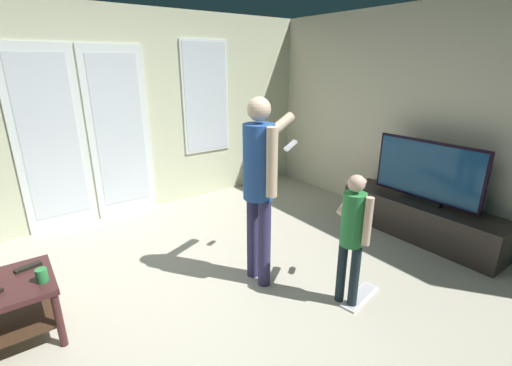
{
  "coord_description": "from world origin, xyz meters",
  "views": [
    {
      "loc": [
        -0.84,
        -2.13,
        1.87
      ],
      "look_at": [
        0.76,
        0.06,
        0.94
      ],
      "focal_mm": 24.79,
      "sensor_mm": 36.0,
      "label": 1
    }
  ],
  "objects": [
    {
      "name": "person_adult",
      "position": [
        0.82,
        0.09,
        0.98
      ],
      "size": [
        0.68,
        0.44,
        1.62
      ],
      "color": "#333058",
      "rests_on": "ground_plane"
    },
    {
      "name": "loose_keyboard",
      "position": [
        1.33,
        -0.63,
        0.01
      ],
      "size": [
        0.46,
        0.21,
        0.02
      ],
      "color": "white",
      "rests_on": "ground_plane"
    },
    {
      "name": "person_child",
      "position": [
        1.19,
        -0.6,
        0.66
      ],
      "size": [
        0.46,
        0.34,
        1.1
      ],
      "color": "#1A282F",
      "rests_on": "ground_plane"
    },
    {
      "name": "tv_remote_black",
      "position": [
        -0.87,
        0.63,
        0.47
      ],
      "size": [
        0.18,
        0.09,
        0.02
      ],
      "primitive_type": "cube",
      "rotation": [
        0.0,
        0.0,
        0.22
      ],
      "color": "black",
      "rests_on": "coffee_table"
    },
    {
      "name": "cup_near_edge",
      "position": [
        -0.8,
        0.38,
        0.51
      ],
      "size": [
        0.07,
        0.07,
        0.1
      ],
      "primitive_type": "cylinder",
      "color": "#2D8A44",
      "rests_on": "coffee_table"
    },
    {
      "name": "wall_right_plain",
      "position": [
        3.1,
        0.0,
        1.25
      ],
      "size": [
        0.06,
        4.76,
        2.5
      ],
      "color": "beige",
      "rests_on": "ground_plane"
    },
    {
      "name": "ground_plane",
      "position": [
        0.0,
        0.0,
        -0.01
      ],
      "size": [
        6.26,
        4.76,
        0.02
      ],
      "primitive_type": "cube",
      "color": "beige"
    },
    {
      "name": "wall_back_with_doors",
      "position": [
        0.04,
        2.35,
        1.24
      ],
      "size": [
        6.26,
        0.09,
        2.53
      ],
      "color": "beige",
      "rests_on": "ground_plane"
    },
    {
      "name": "flat_screen_tv",
      "position": [
        2.77,
        -0.3,
        0.76
      ],
      "size": [
        0.08,
        1.18,
        0.68
      ],
      "color": "black",
      "rests_on": "tv_stand"
    },
    {
      "name": "tv_stand",
      "position": [
        2.77,
        -0.3,
        0.21
      ],
      "size": [
        0.47,
        1.76,
        0.41
      ],
      "color": "#2B2420",
      "rests_on": "ground_plane"
    }
  ]
}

